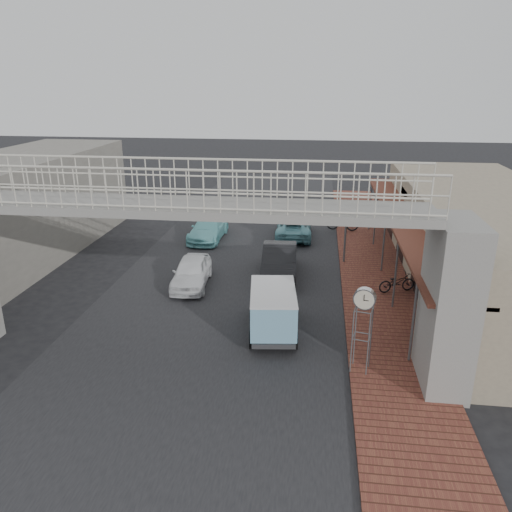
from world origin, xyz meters
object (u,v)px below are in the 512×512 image
(white_hatchback, at_px, (191,272))
(motorcycle_far, at_px, (342,221))
(dark_sedan, at_px, (279,261))
(angkot_van, at_px, (273,305))
(motorcycle_near, at_px, (397,282))
(angkot_far, at_px, (208,229))
(street_clock, at_px, (364,303))
(angkot_curb, at_px, (294,227))
(arrow_sign, at_px, (363,214))

(white_hatchback, xyz_separation_m, motorcycle_far, (6.83, 9.09, 0.05))
(dark_sedan, xyz_separation_m, angkot_van, (0.22, -5.44, 0.36))
(white_hatchback, bearing_deg, angkot_van, -49.01)
(angkot_van, bearing_deg, motorcycle_near, 33.46)
(angkot_far, bearing_deg, motorcycle_far, 18.76)
(dark_sedan, distance_m, motorcycle_near, 5.24)
(motorcycle_near, relative_size, street_clock, 0.60)
(angkot_curb, height_order, angkot_van, angkot_van)
(motorcycle_far, relative_size, street_clock, 0.70)
(motorcycle_far, bearing_deg, street_clock, -172.18)
(angkot_van, bearing_deg, dark_sedan, 85.67)
(arrow_sign, bearing_deg, dark_sedan, -145.31)
(motorcycle_far, bearing_deg, angkot_far, 114.99)
(white_hatchback, relative_size, angkot_curb, 0.86)
(angkot_curb, height_order, motorcycle_far, motorcycle_far)
(dark_sedan, height_order, angkot_curb, dark_sedan)
(white_hatchback, relative_size, dark_sedan, 0.84)
(dark_sedan, distance_m, motorcycle_far, 8.17)
(white_hatchback, bearing_deg, angkot_far, 92.00)
(dark_sedan, height_order, motorcycle_far, dark_sedan)
(angkot_van, distance_m, motorcycle_far, 13.31)
(angkot_far, bearing_deg, dark_sedan, -47.89)
(white_hatchback, relative_size, motorcycle_near, 2.27)
(motorcycle_far, distance_m, arrow_sign, 5.91)
(dark_sedan, relative_size, motorcycle_near, 2.71)
(white_hatchback, height_order, angkot_van, angkot_van)
(street_clock, bearing_deg, angkot_curb, 115.31)
(angkot_curb, bearing_deg, dark_sedan, 85.11)
(arrow_sign, bearing_deg, street_clock, -87.00)
(angkot_curb, height_order, arrow_sign, arrow_sign)
(arrow_sign, bearing_deg, angkot_curb, 135.83)
(motorcycle_far, bearing_deg, angkot_van, 175.25)
(motorcycle_far, bearing_deg, white_hatchback, 150.91)
(angkot_far, distance_m, arrow_sign, 9.03)
(white_hatchback, xyz_separation_m, arrow_sign, (7.46, 3.52, 1.92))
(dark_sedan, height_order, arrow_sign, arrow_sign)
(angkot_van, relative_size, arrow_sign, 1.20)
(angkot_curb, xyz_separation_m, arrow_sign, (3.44, -4.23, 1.95))
(white_hatchback, relative_size, street_clock, 1.35)
(angkot_curb, bearing_deg, white_hatchback, 60.52)
(street_clock, bearing_deg, white_hatchback, 152.04)
(angkot_far, xyz_separation_m, motorcycle_near, (9.51, -6.58, -0.08))
(angkot_van, relative_size, street_clock, 1.34)
(street_clock, bearing_deg, motorcycle_far, 103.90)
(white_hatchback, distance_m, angkot_curb, 8.74)
(dark_sedan, relative_size, angkot_van, 1.20)
(motorcycle_near, distance_m, arrow_sign, 4.13)
(dark_sedan, bearing_deg, angkot_curb, 84.24)
(white_hatchback, relative_size, angkot_van, 1.01)
(dark_sedan, xyz_separation_m, motorcycle_far, (3.11, 7.55, -0.05))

